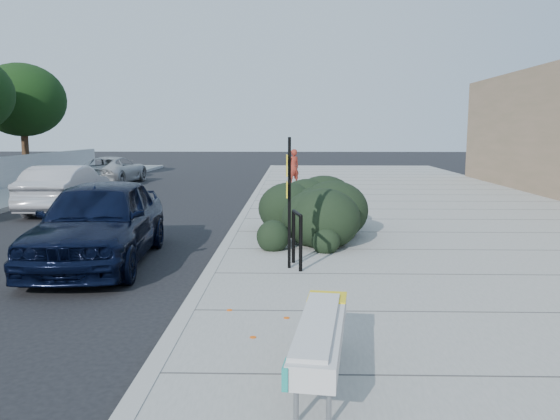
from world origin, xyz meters
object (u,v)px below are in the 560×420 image
at_px(bike_rack, 297,234).
at_px(pedestrian, 293,167).
at_px(suv_silver, 113,170).
at_px(bench, 321,334).
at_px(wagon_silver, 66,188).
at_px(sign_post, 288,194).
at_px(sedan_navy, 100,221).

xyz_separation_m(bike_rack, pedestrian, (-0.06, 15.17, 0.21)).
relative_size(bike_rack, pedestrian, 0.62).
bearing_deg(suv_silver, bench, 116.05).
bearing_deg(wagon_silver, suv_silver, -83.06).
bearing_deg(sign_post, pedestrian, 87.59).
relative_size(bike_rack, suv_silver, 0.21).
relative_size(sedan_navy, pedestrian, 3.02).
xyz_separation_m(sign_post, pedestrian, (0.10, 15.25, -0.53)).
relative_size(bench, sign_post, 0.90).
distance_m(bench, wagon_silver, 14.77).
bearing_deg(suv_silver, pedestrian, 170.42).
relative_size(wagon_silver, pedestrian, 2.80).
height_order(bench, sign_post, sign_post).
bearing_deg(wagon_silver, sedan_navy, 114.85).
bearing_deg(sign_post, wagon_silver, 130.73).
bearing_deg(bike_rack, wagon_silver, 122.22).
xyz_separation_m(sedan_navy, suv_silver, (-5.14, 16.38, -0.17)).
height_order(sedan_navy, suv_silver, sedan_navy).
bearing_deg(pedestrian, suv_silver, -45.76).
bearing_deg(sedan_navy, wagon_silver, 112.80).
distance_m(bike_rack, pedestrian, 15.17).
distance_m(sign_post, wagon_silver, 10.92).
bearing_deg(pedestrian, bike_rack, 57.13).
relative_size(sign_post, sedan_navy, 0.48).
bearing_deg(bike_rack, sedan_navy, 156.82).
height_order(bench, suv_silver, suv_silver).
bearing_deg(bench, sign_post, 102.18).
xyz_separation_m(bike_rack, sedan_navy, (-3.92, 0.82, 0.08)).
distance_m(wagon_silver, pedestrian, 10.43).
xyz_separation_m(bench, sedan_navy, (-4.12, 5.47, 0.20)).
distance_m(sign_post, sedan_navy, 3.92).
bearing_deg(suv_silver, sign_post, 120.35).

